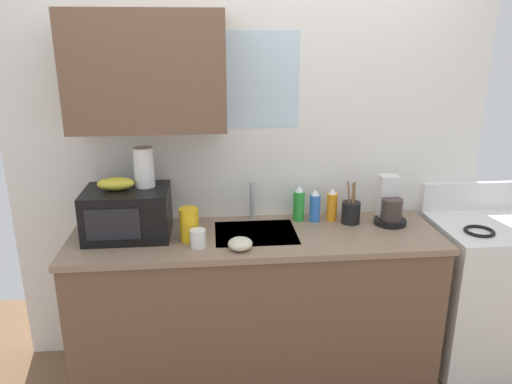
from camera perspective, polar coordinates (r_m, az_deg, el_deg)
kitchen_wall_assembly at (r=2.93m, az=-2.64°, el=5.59°), size 2.86×0.42×2.50m
counter_unit at (r=2.98m, az=-0.00°, el=-12.77°), size 2.09×0.63×0.90m
sink_faucet at (r=2.96m, az=-0.49°, el=-1.03°), size 0.03×0.03×0.23m
stove_range at (r=3.39m, az=24.50°, el=-10.49°), size 0.60×0.60×1.08m
microwave at (r=2.80m, az=-14.72°, el=-2.37°), size 0.46×0.35×0.27m
banana_bunch at (r=2.76m, az=-16.01°, el=0.94°), size 0.20×0.11×0.07m
paper_towel_roll at (r=2.76m, az=-12.90°, el=2.83°), size 0.11×0.11×0.22m
coffee_maker at (r=3.02m, az=15.27°, el=-1.55°), size 0.19×0.21×0.28m
dish_soap_bottle_green at (r=2.96m, az=4.99°, el=-1.43°), size 0.07×0.07×0.22m
dish_soap_bottle_blue at (r=2.96m, az=6.87°, el=-1.67°), size 0.06×0.06×0.20m
dish_soap_bottle_orange at (r=2.98m, az=8.83°, el=-1.55°), size 0.06×0.06×0.20m
cereal_canister at (r=2.69m, az=-7.77°, el=-3.77°), size 0.10×0.10×0.18m
mug_white at (r=2.62m, az=-6.77°, el=-5.36°), size 0.08×0.08×0.09m
utensil_crock at (r=2.97m, az=10.98°, el=-2.28°), size 0.11×0.11×0.26m
small_bowl at (r=2.57m, az=-1.85°, el=-6.04°), size 0.13×0.13×0.06m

